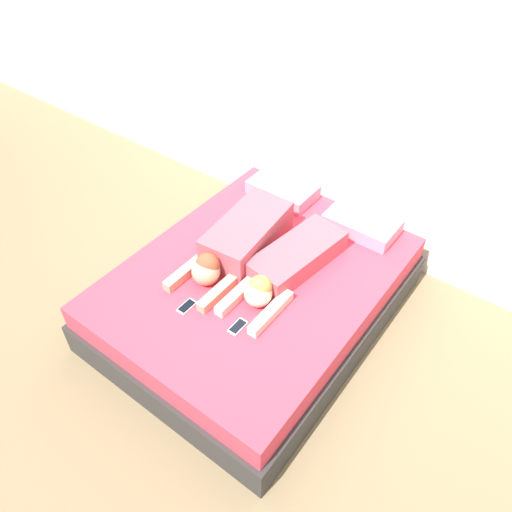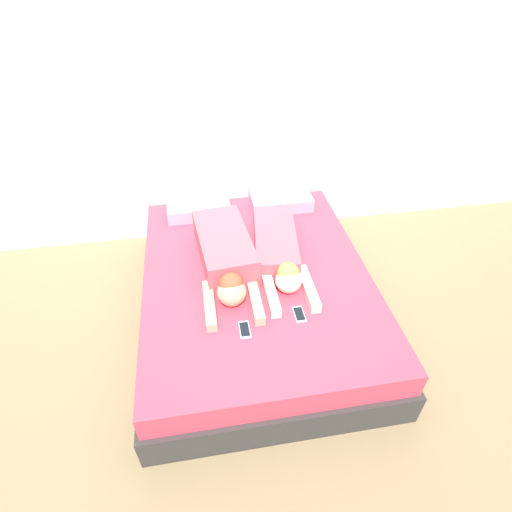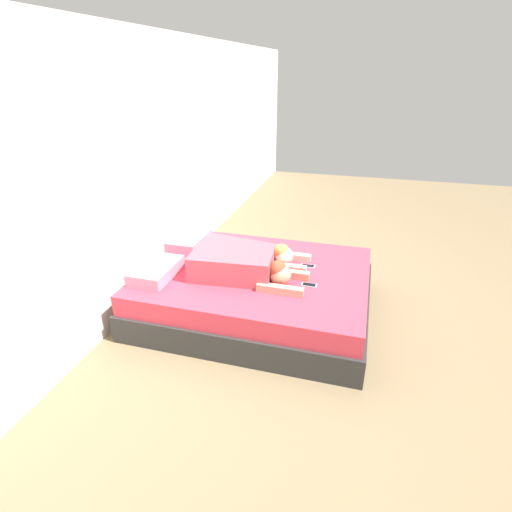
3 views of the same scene
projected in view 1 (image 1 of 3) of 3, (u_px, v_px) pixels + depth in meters
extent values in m
plane|color=#7F6B4C|center=(256.00, 313.00, 3.88)|extent=(12.00, 12.00, 0.00)
cube|color=white|center=(356.00, 98.00, 3.71)|extent=(12.00, 0.06, 2.60)
cube|color=#2D2D2D|center=(256.00, 302.00, 3.79)|extent=(1.72, 2.19, 0.27)
cube|color=#DB384C|center=(256.00, 281.00, 3.63)|extent=(1.66, 2.13, 0.20)
cube|color=pink|center=(283.00, 189.00, 4.20)|extent=(0.55, 0.33, 0.11)
cube|color=pink|center=(362.00, 224.00, 3.87)|extent=(0.55, 0.33, 0.11)
cube|color=#B24C59|center=(247.00, 234.00, 3.68)|extent=(0.44, 0.78, 0.24)
sphere|color=tan|center=(206.00, 271.00, 3.42)|extent=(0.20, 0.20, 0.20)
sphere|color=#99472D|center=(208.00, 265.00, 3.41)|extent=(0.17, 0.17, 0.17)
cube|color=tan|center=(187.00, 271.00, 3.52)|extent=(0.07, 0.41, 0.07)
cube|color=tan|center=(220.00, 291.00, 3.38)|extent=(0.07, 0.41, 0.07)
cube|color=#B24C59|center=(297.00, 256.00, 3.56)|extent=(0.42, 0.80, 0.17)
sphere|color=beige|center=(258.00, 293.00, 3.28)|extent=(0.19, 0.19, 0.19)
sphere|color=#D18C47|center=(260.00, 287.00, 3.27)|extent=(0.16, 0.16, 0.16)
cube|color=beige|center=(238.00, 294.00, 3.36)|extent=(0.07, 0.42, 0.07)
cube|color=beige|center=(271.00, 313.00, 3.24)|extent=(0.07, 0.42, 0.07)
cube|color=silver|center=(187.00, 306.00, 3.32)|extent=(0.07, 0.14, 0.01)
cube|color=black|center=(187.00, 306.00, 3.31)|extent=(0.06, 0.12, 0.00)
cube|color=silver|center=(238.00, 327.00, 3.19)|extent=(0.07, 0.14, 0.01)
cube|color=black|center=(238.00, 326.00, 3.19)|extent=(0.06, 0.12, 0.00)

